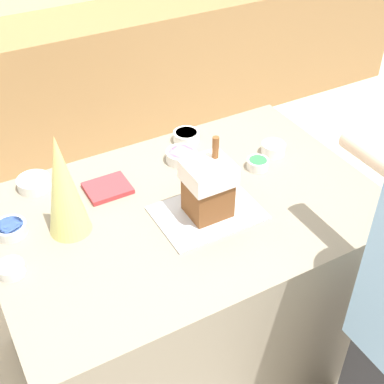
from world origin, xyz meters
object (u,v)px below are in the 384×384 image
at_px(decorative_tree, 63,186).
at_px(candy_bowl_far_left, 181,156).
at_px(baking_tray, 207,213).
at_px(candy_bowl_near_tray_right, 273,148).
at_px(candy_bowl_behind_tray, 10,228).
at_px(cookbook, 108,188).
at_px(candy_bowl_beside_tree, 11,269).
at_px(candy_bowl_center_rear, 186,136).
at_px(candy_bowl_far_right, 34,183).
at_px(candy_bowl_near_tray_left, 258,163).
at_px(gingerbread_house, 208,187).

relative_size(decorative_tree, candy_bowl_far_left, 3.03).
bearing_deg(baking_tray, candy_bowl_near_tray_right, 24.76).
height_order(baking_tray, candy_bowl_far_left, candy_bowl_far_left).
bearing_deg(candy_bowl_far_left, candy_bowl_behind_tray, -172.10).
relative_size(candy_bowl_near_tray_right, cookbook, 0.60).
distance_m(baking_tray, candy_bowl_beside_tree, 0.72).
height_order(candy_bowl_behind_tray, candy_bowl_near_tray_right, candy_bowl_near_tray_right).
height_order(baking_tray, candy_bowl_behind_tray, candy_bowl_behind_tray).
height_order(candy_bowl_far_left, candy_bowl_center_rear, candy_bowl_center_rear).
distance_m(candy_bowl_far_left, candy_bowl_center_rear, 0.15).
bearing_deg(candy_bowl_near_tray_right, cookbook, 171.53).
xyz_separation_m(baking_tray, decorative_tree, (-0.48, 0.17, 0.20)).
distance_m(candy_bowl_far_right, cookbook, 0.29).
relative_size(candy_bowl_beside_tree, candy_bowl_near_tray_left, 0.99).
distance_m(candy_bowl_far_right, candy_bowl_behind_tray, 0.27).
height_order(candy_bowl_far_right, cookbook, candy_bowl_far_right).
height_order(candy_bowl_center_rear, candy_bowl_near_tray_right, candy_bowl_near_tray_right).
xyz_separation_m(decorative_tree, candy_bowl_beside_tree, (-0.24, -0.11, -0.18)).
bearing_deg(candy_bowl_beside_tree, baking_tray, -4.29).
relative_size(candy_bowl_center_rear, cookbook, 0.68).
distance_m(candy_bowl_far_left, cookbook, 0.36).
distance_m(baking_tray, candy_bowl_near_tray_left, 0.37).
xyz_separation_m(baking_tray, gingerbread_house, (0.00, 0.00, 0.12)).
xyz_separation_m(candy_bowl_beside_tree, candy_bowl_far_right, (0.20, 0.42, 0.00)).
bearing_deg(baking_tray, candy_bowl_beside_tree, 175.71).
xyz_separation_m(candy_bowl_near_tray_left, candy_bowl_far_right, (-0.85, 0.32, 0.00)).
xyz_separation_m(candy_bowl_far_right, candy_bowl_near_tray_right, (0.97, -0.27, 0.00)).
bearing_deg(candy_bowl_behind_tray, decorative_tree, -23.32).
xyz_separation_m(gingerbread_house, candy_bowl_near_tray_right, (0.45, 0.21, -0.10)).
distance_m(gingerbread_house, decorative_tree, 0.51).
height_order(candy_bowl_beside_tree, candy_bowl_center_rear, candy_bowl_center_rear).
bearing_deg(candy_bowl_behind_tray, cookbook, 9.36).
distance_m(candy_bowl_near_tray_left, candy_bowl_near_tray_right, 0.13).
bearing_deg(candy_bowl_far_right, candy_bowl_center_rear, 0.28).
distance_m(baking_tray, candy_bowl_center_rear, 0.51).
bearing_deg(candy_bowl_far_left, candy_bowl_near_tray_left, -38.59).
xyz_separation_m(gingerbread_house, candy_bowl_behind_tray, (-0.67, 0.25, -0.10)).
xyz_separation_m(candy_bowl_beside_tree, candy_bowl_near_tray_right, (1.17, 0.15, 0.01)).
bearing_deg(candy_bowl_beside_tree, candy_bowl_far_right, 64.77).
relative_size(gingerbread_house, candy_bowl_far_left, 2.31).
height_order(decorative_tree, candy_bowl_far_left, decorative_tree).
height_order(baking_tray, cookbook, cookbook).
relative_size(candy_bowl_far_left, candy_bowl_near_tray_right, 1.29).
bearing_deg(candy_bowl_near_tray_left, candy_bowl_far_right, 159.42).
bearing_deg(candy_bowl_behind_tray, candy_bowl_near_tray_right, -2.16).
distance_m(decorative_tree, candy_bowl_far_right, 0.36).
relative_size(baking_tray, candy_bowl_near_tray_right, 3.78).
height_order(candy_bowl_beside_tree, candy_bowl_behind_tray, same).
distance_m(candy_bowl_far_right, candy_bowl_near_tray_right, 1.01).
bearing_deg(candy_bowl_far_right, candy_bowl_far_left, -11.17).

